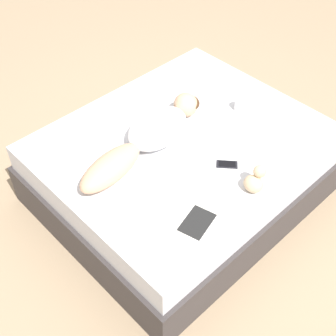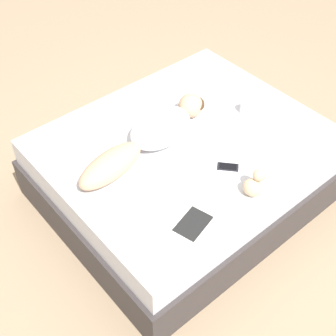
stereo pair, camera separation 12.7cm
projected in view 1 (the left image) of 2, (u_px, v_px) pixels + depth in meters
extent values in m
plane|color=#9E8466|center=(182.00, 191.00, 3.76)|extent=(12.00, 12.00, 0.00)
cube|color=#383333|center=(183.00, 176.00, 3.63)|extent=(1.68, 2.00, 0.35)
cube|color=silver|center=(183.00, 150.00, 3.44)|extent=(1.62, 1.94, 0.21)
ellipsoid|color=tan|center=(111.00, 168.00, 3.04)|extent=(0.29, 0.55, 0.17)
ellipsoid|color=white|center=(158.00, 128.00, 3.31)|extent=(0.42, 0.56, 0.18)
ellipsoid|color=#472D19|center=(187.00, 103.00, 3.51)|extent=(0.21, 0.20, 0.10)
sphere|color=tan|center=(186.00, 105.00, 3.50)|extent=(0.18, 0.18, 0.18)
cube|color=silver|center=(164.00, 207.00, 2.91)|extent=(0.31, 0.38, 0.01)
cube|color=silver|center=(197.00, 223.00, 2.82)|extent=(0.31, 0.38, 0.01)
cube|color=black|center=(197.00, 222.00, 2.81)|extent=(0.21, 0.26, 0.00)
cylinder|color=white|center=(241.00, 105.00, 3.57)|extent=(0.09, 0.09, 0.09)
cylinder|color=black|center=(241.00, 101.00, 3.54)|extent=(0.08, 0.08, 0.01)
torus|color=white|center=(246.00, 108.00, 3.55)|extent=(0.06, 0.01, 0.06)
cube|color=black|center=(227.00, 164.00, 3.17)|extent=(0.15, 0.15, 0.01)
cube|color=black|center=(227.00, 164.00, 3.17)|extent=(0.12, 0.12, 0.00)
ellipsoid|color=#D1B289|center=(253.00, 184.00, 2.97)|extent=(0.13, 0.12, 0.11)
sphere|color=#D1B289|center=(260.00, 171.00, 2.94)|extent=(0.08, 0.08, 0.08)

